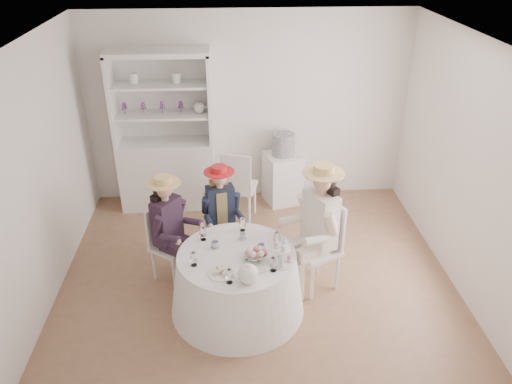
{
  "coord_description": "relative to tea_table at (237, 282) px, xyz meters",
  "views": [
    {
      "loc": [
        -0.3,
        -4.71,
        3.68
      ],
      "look_at": [
        0.0,
        0.1,
        1.05
      ],
      "focal_mm": 35.0,
      "sensor_mm": 36.0,
      "label": 1
    }
  ],
  "objects": [
    {
      "name": "ground",
      "position": [
        0.24,
        0.57,
        -0.35
      ],
      "size": [
        4.5,
        4.5,
        0.0
      ],
      "primitive_type": "plane",
      "color": "brown",
      "rests_on": "ground"
    },
    {
      "name": "tea_table",
      "position": [
        0.0,
        0.0,
        0.0
      ],
      "size": [
        1.42,
        1.42,
        0.7
      ],
      "rotation": [
        0.0,
        0.0,
        0.4
      ],
      "color": "white",
      "rests_on": "ground"
    },
    {
      "name": "flower_bowl",
      "position": [
        0.19,
        -0.07,
        0.38
      ],
      "size": [
        0.31,
        0.31,
        0.06
      ],
      "primitive_type": "imported",
      "rotation": [
        0.0,
        0.0,
        0.42
      ],
      "color": "white",
      "rests_on": "tea_table"
    },
    {
      "name": "side_table",
      "position": [
        0.73,
        2.32,
        0.02
      ],
      "size": [
        0.59,
        0.59,
        0.74
      ],
      "primitive_type": "cube",
      "rotation": [
        0.0,
        0.0,
        0.28
      ],
      "color": "silver",
      "rests_on": "ground"
    },
    {
      "name": "wall_front",
      "position": [
        0.24,
        -1.43,
        1.0
      ],
      "size": [
        4.5,
        0.0,
        4.5
      ],
      "primitive_type": "plane",
      "rotation": [
        -1.57,
        0.0,
        0.0
      ],
      "color": "silver",
      "rests_on": "ground"
    },
    {
      "name": "spare_chair",
      "position": [
        0.07,
        1.78,
        0.21
      ],
      "size": [
        0.53,
        0.53,
        1.05
      ],
      "rotation": [
        0.0,
        0.0,
        2.87
      ],
      "color": "silver",
      "rests_on": "ground"
    },
    {
      "name": "teacup_b",
      "position": [
        0.07,
        0.28,
        0.38
      ],
      "size": [
        0.07,
        0.07,
        0.06
      ],
      "primitive_type": "imported",
      "rotation": [
        0.0,
        0.0,
        0.19
      ],
      "color": "white",
      "rests_on": "tea_table"
    },
    {
      "name": "hatbox",
      "position": [
        0.73,
        2.32,
        0.56
      ],
      "size": [
        0.35,
        0.35,
        0.32
      ],
      "primitive_type": "cylinder",
      "rotation": [
        0.0,
        0.0,
        -0.11
      ],
      "color": "black",
      "rests_on": "side_table"
    },
    {
      "name": "teacup_c",
      "position": [
        0.25,
        0.06,
        0.38
      ],
      "size": [
        0.1,
        0.1,
        0.06
      ],
      "primitive_type": "imported",
      "rotation": [
        0.0,
        0.0,
        0.3
      ],
      "color": "white",
      "rests_on": "tea_table"
    },
    {
      "name": "wall_right",
      "position": [
        2.49,
        0.57,
        1.0
      ],
      "size": [
        0.0,
        4.5,
        4.5
      ],
      "primitive_type": "plane",
      "rotation": [
        1.57,
        0.0,
        -1.57
      ],
      "color": "silver",
      "rests_on": "ground"
    },
    {
      "name": "flower_arrangement",
      "position": [
        0.18,
        -0.09,
        0.43
      ],
      "size": [
        0.17,
        0.16,
        0.06
      ],
      "rotation": [
        0.0,
        0.0,
        0.34
      ],
      "color": "#CD6672",
      "rests_on": "tea_table"
    },
    {
      "name": "guest_left",
      "position": [
        -0.73,
        0.58,
        0.39
      ],
      "size": [
        0.56,
        0.53,
        1.31
      ],
      "rotation": [
        0.0,
        0.0,
        0.96
      ],
      "color": "silver",
      "rests_on": "ground"
    },
    {
      "name": "stemware_set",
      "position": [
        0.0,
        0.0,
        0.43
      ],
      "size": [
        0.93,
        0.97,
        0.15
      ],
      "color": "white",
      "rests_on": "tea_table"
    },
    {
      "name": "teacup_a",
      "position": [
        -0.22,
        0.13,
        0.39
      ],
      "size": [
        0.1,
        0.1,
        0.07
      ],
      "primitive_type": "imported",
      "rotation": [
        0.0,
        0.0,
        0.21
      ],
      "color": "white",
      "rests_on": "tea_table"
    },
    {
      "name": "wall_left",
      "position": [
        -2.01,
        0.57,
        1.0
      ],
      "size": [
        0.0,
        4.5,
        4.5
      ],
      "primitive_type": "plane",
      "rotation": [
        1.57,
        0.0,
        1.57
      ],
      "color": "silver",
      "rests_on": "ground"
    },
    {
      "name": "ceiling",
      "position": [
        0.24,
        0.57,
        2.35
      ],
      "size": [
        4.5,
        4.5,
        0.0
      ],
      "primitive_type": "plane",
      "rotation": [
        3.14,
        0.0,
        0.0
      ],
      "color": "white",
      "rests_on": "wall_back"
    },
    {
      "name": "wall_back",
      "position": [
        0.24,
        2.57,
        1.0
      ],
      "size": [
        4.5,
        0.0,
        4.5
      ],
      "primitive_type": "plane",
      "rotation": [
        1.57,
        0.0,
        0.0
      ],
      "color": "silver",
      "rests_on": "ground"
    },
    {
      "name": "hutch",
      "position": [
        -0.92,
        2.34,
        0.45
      ],
      "size": [
        1.51,
        0.98,
        2.24
      ],
      "rotation": [
        0.0,
        0.0,
        -0.39
      ],
      "color": "silver",
      "rests_on": "ground"
    },
    {
      "name": "table_teapot",
      "position": [
        0.1,
        -0.44,
        0.44
      ],
      "size": [
        0.28,
        0.2,
        0.21
      ],
      "rotation": [
        0.0,
        0.0,
        -0.34
      ],
      "color": "white",
      "rests_on": "tea_table"
    },
    {
      "name": "guest_right",
      "position": [
        0.88,
        0.31,
        0.51
      ],
      "size": [
        0.65,
        0.59,
        1.52
      ],
      "rotation": [
        0.0,
        0.0,
        -1.08
      ],
      "color": "silver",
      "rests_on": "ground"
    },
    {
      "name": "guest_mid",
      "position": [
        -0.16,
        0.92,
        0.36
      ],
      "size": [
        0.47,
        0.5,
        1.25
      ],
      "rotation": [
        0.0,
        0.0,
        0.22
      ],
      "color": "silver",
      "rests_on": "ground"
    },
    {
      "name": "cupcake_stand",
      "position": [
        0.44,
        -0.17,
        0.44
      ],
      "size": [
        0.25,
        0.25,
        0.23
      ],
      "rotation": [
        0.0,
        0.0,
        -0.24
      ],
      "color": "white",
      "rests_on": "tea_table"
    },
    {
      "name": "sandwich_plate",
      "position": [
        -0.15,
        -0.3,
        0.37
      ],
      "size": [
        0.28,
        0.28,
        0.06
      ],
      "rotation": [
        0.0,
        0.0,
        -0.4
      ],
      "color": "white",
      "rests_on": "tea_table"
    }
  ]
}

